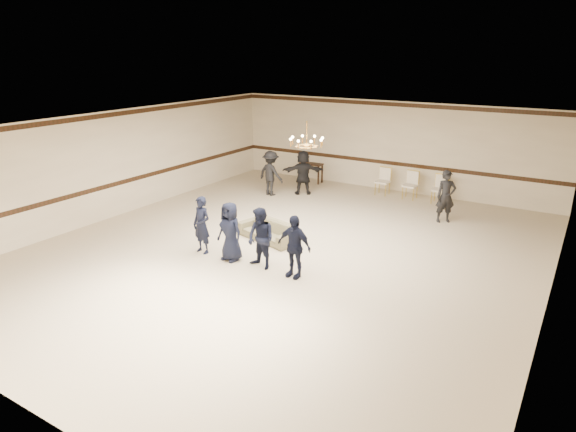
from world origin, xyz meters
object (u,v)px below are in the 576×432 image
object	(u,v)px
adult_mid	(303,172)
banquet_chair_right	(439,190)
chandelier	(307,134)
banquet_chair_mid	(410,185)
boy_b	(230,232)
adult_right	(446,196)
boy_c	(261,239)
banquet_chair_left	(383,182)
boy_a	(202,225)
console_table	(311,173)
adult_left	(271,173)
boy_d	(294,246)
settee	(268,230)

from	to	relation	value
adult_mid	banquet_chair_right	bearing A→B (deg)	164.42
chandelier	banquet_chair_mid	bearing A→B (deg)	77.78
boy_b	adult_right	distance (m)	6.69
boy_c	banquet_chair_left	world-z (taller)	boy_c
boy_a	console_table	bearing A→B (deg)	104.53
boy_b	adult_mid	size ratio (longest dim) A/B	0.93
boy_c	adult_right	xyz separation A→B (m)	(2.76, 5.60, 0.05)
adult_mid	banquet_chair_left	xyz separation A→B (m)	(2.43, 1.40, -0.31)
boy_c	banquet_chair_mid	world-z (taller)	boy_c
console_table	boy_b	bearing A→B (deg)	-75.89
boy_b	adult_right	xyz separation A→B (m)	(3.66, 5.60, 0.05)
banquet_chair_mid	adult_left	bearing A→B (deg)	-148.45
boy_c	adult_mid	size ratio (longest dim) A/B	0.93
boy_d	adult_mid	distance (m)	6.82
boy_a	console_table	distance (m)	7.69
adult_mid	banquet_chair_mid	xyz separation A→B (m)	(3.43, 1.40, -0.31)
adult_right	banquet_chair_left	distance (m)	3.23
boy_b	boy_c	xyz separation A→B (m)	(0.90, 0.00, 0.00)
boy_d	banquet_chair_right	xyz separation A→B (m)	(1.20, 7.41, -0.26)
boy_b	console_table	xyz separation A→B (m)	(-2.00, 7.61, -0.36)
console_table	adult_left	bearing A→B (deg)	-98.91
boy_b	banquet_chair_mid	bearing A→B (deg)	82.24
boy_c	settee	bearing A→B (deg)	130.64
boy_d	adult_left	bearing A→B (deg)	131.17
settee	adult_left	bearing A→B (deg)	136.90
boy_b	adult_right	bearing A→B (deg)	64.16
settee	banquet_chair_left	size ratio (longest dim) A/B	1.89
boy_a	settee	world-z (taller)	boy_a
settee	banquet_chair_right	world-z (taller)	banquet_chair_right
boy_b	banquet_chair_right	distance (m)	7.99
adult_left	banquet_chair_left	xyz separation A→B (m)	(3.33, 2.10, -0.31)
banquet_chair_left	banquet_chair_mid	distance (m)	1.00
boy_c	banquet_chair_right	world-z (taller)	boy_c
boy_c	adult_right	bearing A→B (deg)	75.31
settee	adult_left	xyz separation A→B (m)	(-2.34, 3.70, 0.52)
settee	banquet_chair_right	bearing A→B (deg)	77.24
adult_left	adult_right	size ratio (longest dim) A/B	1.00
chandelier	banquet_chair_left	world-z (taller)	chandelier
banquet_chair_right	banquet_chair_mid	bearing A→B (deg)	175.54
chandelier	banquet_chair_mid	world-z (taller)	chandelier
adult_mid	banquet_chair_left	distance (m)	2.83
adult_right	chandelier	bearing A→B (deg)	-164.15
settee	chandelier	bearing A→B (deg)	47.84
boy_d	adult_mid	size ratio (longest dim) A/B	0.93
banquet_chair_right	boy_a	bearing A→B (deg)	-122.21
chandelier	console_table	size ratio (longest dim) A/B	1.05
adult_mid	adult_right	xyz separation A→B (m)	(5.10, -0.40, 0.00)
adult_left	boy_a	bearing A→B (deg)	114.03
boy_b	banquet_chair_mid	size ratio (longest dim) A/B	1.55
banquet_chair_left	console_table	xyz separation A→B (m)	(-3.00, 0.20, -0.10)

